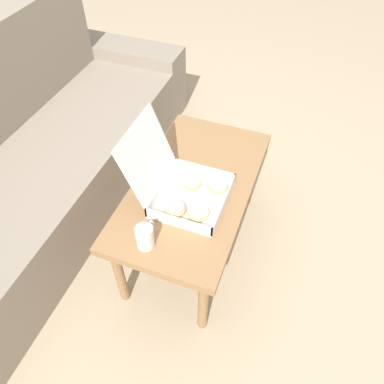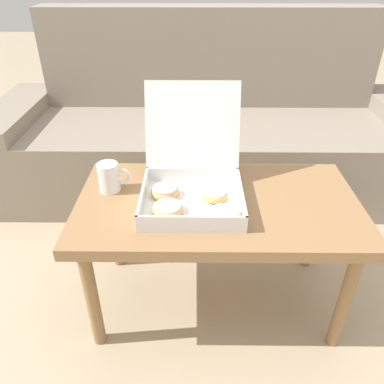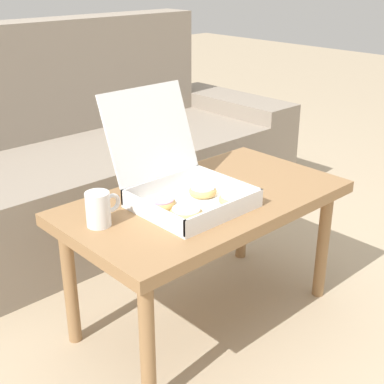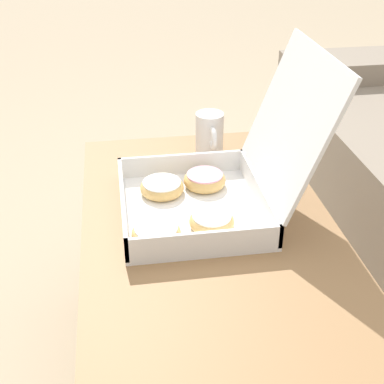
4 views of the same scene
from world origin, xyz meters
name	(u,v)px [view 3 (image 3 of 4)]	position (x,y,z in m)	size (l,w,h in m)	color
ground_plane	(179,299)	(0.00, 0.00, 0.00)	(12.00, 12.00, 0.00)	tan
couch	(62,169)	(0.00, 0.81, 0.31)	(2.36, 0.79, 0.94)	gray
coffee_table	(205,211)	(0.00, -0.14, 0.42)	(0.95, 0.52, 0.47)	#997047
pastry_box	(184,186)	(-0.09, -0.13, 0.53)	(0.33, 0.40, 0.34)	white
coffee_mug	(99,209)	(-0.37, -0.08, 0.52)	(0.11, 0.07, 0.10)	white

